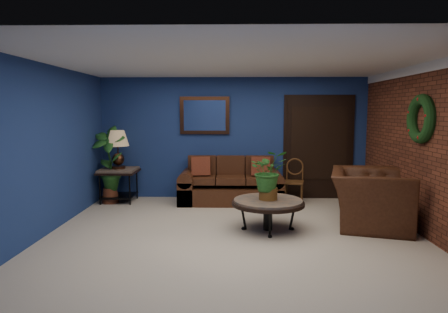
{
  "coord_description": "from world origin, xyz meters",
  "views": [
    {
      "loc": [
        -0.02,
        -5.77,
        1.81
      ],
      "look_at": [
        -0.16,
        0.55,
        1.09
      ],
      "focal_mm": 32.0,
      "sensor_mm": 36.0,
      "label": 1
    }
  ],
  "objects_px": {
    "coffee_table": "(268,203)",
    "side_chair": "(294,178)",
    "sofa": "(231,187)",
    "armchair": "(370,199)",
    "table_lamp": "(118,145)",
    "end_table": "(119,176)"
  },
  "relations": [
    {
      "from": "coffee_table",
      "to": "side_chair",
      "type": "bearing_deg",
      "value": 70.22
    },
    {
      "from": "sofa",
      "to": "coffee_table",
      "type": "xyz_separation_m",
      "value": [
        0.58,
        -1.89,
        0.12
      ]
    },
    {
      "from": "armchair",
      "to": "table_lamp",
      "type": "bearing_deg",
      "value": 85.69
    },
    {
      "from": "coffee_table",
      "to": "side_chair",
      "type": "distance_m",
      "value": 2.05
    },
    {
      "from": "sofa",
      "to": "table_lamp",
      "type": "bearing_deg",
      "value": -179.32
    },
    {
      "from": "table_lamp",
      "to": "end_table",
      "type": "bearing_deg",
      "value": 0.0
    },
    {
      "from": "coffee_table",
      "to": "armchair",
      "type": "xyz_separation_m",
      "value": [
        1.63,
        0.25,
        0.02
      ]
    },
    {
      "from": "sofa",
      "to": "coffee_table",
      "type": "height_order",
      "value": "sofa"
    },
    {
      "from": "table_lamp",
      "to": "armchair",
      "type": "xyz_separation_m",
      "value": [
        4.45,
        -1.61,
        -0.71
      ]
    },
    {
      "from": "sofa",
      "to": "side_chair",
      "type": "relative_size",
      "value": 2.33
    },
    {
      "from": "sofa",
      "to": "end_table",
      "type": "bearing_deg",
      "value": -179.32
    },
    {
      "from": "coffee_table",
      "to": "table_lamp",
      "type": "relative_size",
      "value": 1.5
    },
    {
      "from": "sofa",
      "to": "side_chair",
      "type": "height_order",
      "value": "sofa"
    },
    {
      "from": "coffee_table",
      "to": "end_table",
      "type": "xyz_separation_m",
      "value": [
        -2.82,
        1.86,
        0.1
      ]
    },
    {
      "from": "coffee_table",
      "to": "sofa",
      "type": "bearing_deg",
      "value": 107.01
    },
    {
      "from": "sofa",
      "to": "table_lamp",
      "type": "distance_m",
      "value": 2.4
    },
    {
      "from": "coffee_table",
      "to": "end_table",
      "type": "distance_m",
      "value": 3.38
    },
    {
      "from": "end_table",
      "to": "side_chair",
      "type": "height_order",
      "value": "side_chair"
    },
    {
      "from": "end_table",
      "to": "armchair",
      "type": "xyz_separation_m",
      "value": [
        4.45,
        -1.61,
        -0.07
      ]
    },
    {
      "from": "armchair",
      "to": "coffee_table",
      "type": "bearing_deg",
      "value": 114.43
    },
    {
      "from": "end_table",
      "to": "table_lamp",
      "type": "xyz_separation_m",
      "value": [
        0.0,
        0.0,
        0.63
      ]
    },
    {
      "from": "sofa",
      "to": "armchair",
      "type": "relative_size",
      "value": 1.5
    }
  ]
}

